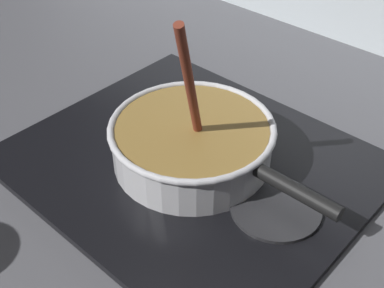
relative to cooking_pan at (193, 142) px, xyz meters
name	(u,v)px	position (x,y,z in m)	size (l,w,h in m)	color
ground	(74,231)	(-0.05, -0.21, -0.07)	(2.40, 1.60, 0.04)	#4C4C51
hob_plate	(192,163)	(0.00, 0.00, -0.05)	(0.56, 0.48, 0.01)	black
burner_ring	(192,158)	(0.00, 0.00, -0.04)	(0.19, 0.19, 0.01)	#592D0C
spare_burner	(276,208)	(0.17, 0.00, -0.04)	(0.14, 0.14, 0.01)	#262628
cooking_pan	(193,142)	(0.00, 0.00, 0.00)	(0.40, 0.27, 0.28)	silver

